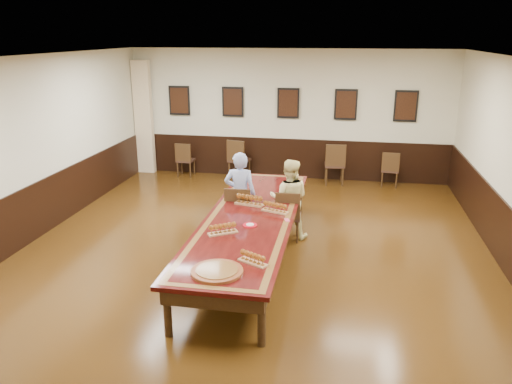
% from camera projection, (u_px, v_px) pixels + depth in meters
% --- Properties ---
extents(floor, '(8.00, 10.00, 0.02)m').
position_uv_depth(floor, '(251.00, 259.00, 8.22)').
color(floor, black).
rests_on(floor, ground).
extents(ceiling, '(8.00, 10.00, 0.02)m').
position_uv_depth(ceiling, '(250.00, 58.00, 7.24)').
color(ceiling, white).
rests_on(ceiling, floor).
extents(wall_back, '(8.00, 0.02, 3.20)m').
position_uv_depth(wall_back, '(288.00, 115.00, 12.43)').
color(wall_back, beige).
rests_on(wall_back, floor).
extents(wall_front, '(8.00, 0.02, 3.20)m').
position_uv_depth(wall_front, '(95.00, 370.00, 3.04)').
color(wall_front, beige).
rests_on(wall_front, floor).
extents(wall_left, '(0.02, 10.00, 3.20)m').
position_uv_depth(wall_left, '(17.00, 154.00, 8.41)').
color(wall_left, beige).
rests_on(wall_left, floor).
extents(chair_man, '(0.48, 0.52, 0.98)m').
position_uv_depth(chair_man, '(239.00, 212.00, 8.96)').
color(chair_man, '#331F16').
rests_on(chair_man, floor).
extents(chair_woman, '(0.45, 0.49, 0.93)m').
position_uv_depth(chair_woman, '(288.00, 215.00, 8.88)').
color(chair_woman, '#331F16').
rests_on(chair_woman, floor).
extents(spare_chair_a, '(0.41, 0.45, 0.88)m').
position_uv_depth(spare_chair_a, '(186.00, 159.00, 12.88)').
color(spare_chair_a, '#331F16').
rests_on(spare_chair_a, floor).
extents(spare_chair_b, '(0.57, 0.61, 1.01)m').
position_uv_depth(spare_chair_b, '(239.00, 159.00, 12.64)').
color(spare_chair_b, '#331F16').
rests_on(spare_chair_b, floor).
extents(spare_chair_c, '(0.52, 0.56, 1.02)m').
position_uv_depth(spare_chair_c, '(335.00, 163.00, 12.16)').
color(spare_chair_c, '#331F16').
rests_on(spare_chair_c, floor).
extents(spare_chair_d, '(0.44, 0.48, 0.87)m').
position_uv_depth(spare_chair_d, '(390.00, 169.00, 11.99)').
color(spare_chair_d, '#331F16').
rests_on(spare_chair_d, floor).
extents(person_man, '(0.59, 0.40, 1.56)m').
position_uv_depth(person_man, '(240.00, 194.00, 8.96)').
color(person_man, '#4A66B9').
rests_on(person_man, floor).
extents(person_woman, '(0.74, 0.58, 1.45)m').
position_uv_depth(person_woman, '(289.00, 199.00, 8.90)').
color(person_woman, '#F1E496').
rests_on(person_woman, floor).
extents(pink_phone, '(0.11, 0.15, 0.01)m').
position_uv_depth(pink_phone, '(287.00, 220.00, 7.81)').
color(pink_phone, '#D8486D').
rests_on(pink_phone, conference_table).
extents(curtain, '(0.45, 0.18, 2.90)m').
position_uv_depth(curtain, '(144.00, 118.00, 12.93)').
color(curtain, beige).
rests_on(curtain, floor).
extents(wainscoting, '(8.00, 10.00, 1.00)m').
position_uv_depth(wainscoting, '(250.00, 231.00, 8.07)').
color(wainscoting, black).
rests_on(wainscoting, floor).
extents(conference_table, '(1.40, 5.00, 0.76)m').
position_uv_depth(conference_table, '(250.00, 224.00, 8.03)').
color(conference_table, black).
rests_on(conference_table, floor).
extents(posters, '(6.14, 0.04, 0.74)m').
position_uv_depth(posters, '(288.00, 103.00, 12.27)').
color(posters, black).
rests_on(posters, wall_back).
extents(flight_a, '(0.53, 0.28, 0.19)m').
position_uv_depth(flight_a, '(249.00, 200.00, 8.48)').
color(flight_a, '#93653D').
rests_on(flight_a, conference_table).
extents(flight_b, '(0.48, 0.29, 0.17)m').
position_uv_depth(flight_b, '(275.00, 208.00, 8.14)').
color(flight_b, '#93653D').
rests_on(flight_b, conference_table).
extents(flight_c, '(0.44, 0.35, 0.16)m').
position_uv_depth(flight_c, '(223.00, 229.00, 7.27)').
color(flight_c, '#93653D').
rests_on(flight_c, conference_table).
extents(flight_d, '(0.42, 0.31, 0.15)m').
position_uv_depth(flight_d, '(253.00, 258.00, 6.33)').
color(flight_d, '#93653D').
rests_on(flight_d, conference_table).
extents(red_plate_grp, '(0.22, 0.22, 0.03)m').
position_uv_depth(red_plate_grp, '(250.00, 225.00, 7.58)').
color(red_plate_grp, '#B80C17').
rests_on(red_plate_grp, conference_table).
extents(carved_platter, '(0.76, 0.76, 0.05)m').
position_uv_depth(carved_platter, '(217.00, 271.00, 6.09)').
color(carved_platter, '#5A2712').
rests_on(carved_platter, conference_table).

